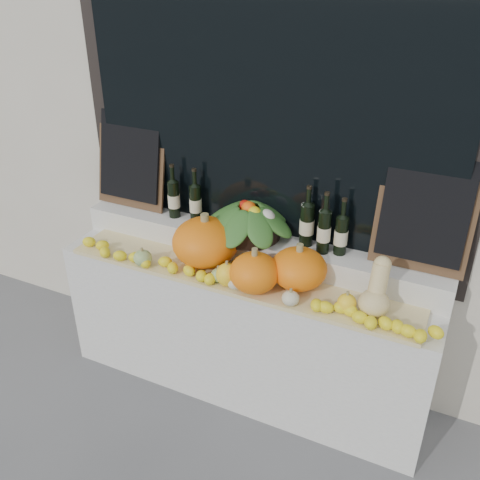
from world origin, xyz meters
name	(u,v)px	position (x,y,z in m)	size (l,w,h in m)	color
storefront_facade	(299,8)	(0.00, 2.25, 2.25)	(7.00, 0.94, 4.50)	beige
display_sill	(245,329)	(0.00, 1.52, 0.44)	(2.30, 0.55, 0.88)	silver
rear_tier	(256,247)	(0.00, 1.68, 0.96)	(2.30, 0.25, 0.16)	silver
straw_bedding	(236,279)	(0.00, 1.40, 0.89)	(2.10, 0.32, 0.03)	tan
pumpkin_left	(206,242)	(-0.23, 1.46, 1.05)	(0.39, 0.39, 0.28)	orange
pumpkin_right	(299,269)	(0.35, 1.46, 1.02)	(0.31, 0.31, 0.22)	orange
pumpkin_center	(254,273)	(0.15, 1.32, 1.02)	(0.27, 0.27, 0.22)	orange
butternut_squash	(376,293)	(0.79, 1.40, 1.03)	(0.16, 0.21, 0.30)	#DBC181
decorative_gourds	(237,280)	(0.05, 1.30, 0.96)	(1.31, 0.17, 0.16)	#326E21
lemon_heap	(228,282)	(0.00, 1.29, 0.94)	(2.20, 0.16, 0.06)	yellow
produce_bowl	(249,219)	(-0.04, 1.66, 1.15)	(0.59, 0.59, 0.23)	black
wine_bottle_far_left	(174,199)	(-0.58, 1.69, 1.16)	(0.08, 0.08, 0.35)	black
wine_bottle_near_left	(195,203)	(-0.42, 1.69, 1.16)	(0.08, 0.08, 0.35)	black
wine_bottle_tall	(307,224)	(0.30, 1.70, 1.17)	(0.08, 0.08, 0.37)	black
wine_bottle_near_right	(324,231)	(0.42, 1.66, 1.17)	(0.08, 0.08, 0.37)	black
wine_bottle_far_right	(341,235)	(0.51, 1.68, 1.16)	(0.08, 0.08, 0.34)	black
chalkboard_left	(130,158)	(-0.92, 1.74, 1.36)	(0.50, 0.15, 0.61)	#4C331E
chalkboard_right	(425,212)	(0.92, 1.74, 1.36)	(0.50, 0.15, 0.61)	#4C331E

